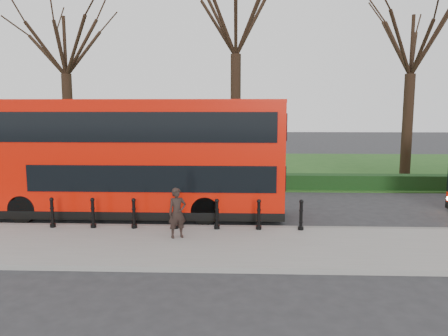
{
  "coord_description": "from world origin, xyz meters",
  "views": [
    {
      "loc": [
        2.31,
        -15.85,
        4.3
      ],
      "look_at": [
        1.68,
        0.5,
        2.0
      ],
      "focal_mm": 35.0,
      "sensor_mm": 36.0,
      "label": 1
    }
  ],
  "objects": [
    {
      "name": "ground",
      "position": [
        0.0,
        0.0,
        0.0
      ],
      "size": [
        120.0,
        120.0,
        0.0
      ],
      "primitive_type": "plane",
      "color": "#28282B",
      "rests_on": "ground"
    },
    {
      "name": "pavement",
      "position": [
        0.0,
        -3.0,
        0.07
      ],
      "size": [
        60.0,
        4.0,
        0.15
      ],
      "primitive_type": "cube",
      "color": "gray",
      "rests_on": "ground"
    },
    {
      "name": "kerb",
      "position": [
        0.0,
        -1.0,
        0.07
      ],
      "size": [
        60.0,
        0.25,
        0.16
      ],
      "primitive_type": "cube",
      "color": "slate",
      "rests_on": "ground"
    },
    {
      "name": "grass_verge",
      "position": [
        0.0,
        15.0,
        0.03
      ],
      "size": [
        60.0,
        18.0,
        0.06
      ],
      "primitive_type": "cube",
      "color": "#204A18",
      "rests_on": "ground"
    },
    {
      "name": "hedge",
      "position": [
        0.0,
        6.8,
        0.4
      ],
      "size": [
        60.0,
        0.9,
        0.8
      ],
      "primitive_type": "cube",
      "color": "black",
      "rests_on": "ground"
    },
    {
      "name": "yellow_line_outer",
      "position": [
        0.0,
        -0.7,
        0.01
      ],
      "size": [
        60.0,
        0.1,
        0.01
      ],
      "primitive_type": "cube",
      "color": "yellow",
      "rests_on": "ground"
    },
    {
      "name": "yellow_line_inner",
      "position": [
        0.0,
        -0.5,
        0.01
      ],
      "size": [
        60.0,
        0.1,
        0.01
      ],
      "primitive_type": "cube",
      "color": "yellow",
      "rests_on": "ground"
    },
    {
      "name": "tree_left",
      "position": [
        -8.0,
        10.0,
        8.22
      ],
      "size": [
        7.24,
        7.24,
        11.32
      ],
      "color": "black",
      "rests_on": "ground"
    },
    {
      "name": "tree_mid",
      "position": [
        2.0,
        10.0,
        9.69
      ],
      "size": [
        8.52,
        8.52,
        13.31
      ],
      "color": "black",
      "rests_on": "ground"
    },
    {
      "name": "tree_right",
      "position": [
        12.0,
        10.0,
        8.16
      ],
      "size": [
        7.18,
        7.18,
        11.23
      ],
      "color": "black",
      "rests_on": "ground"
    },
    {
      "name": "bollard_row",
      "position": [
        0.08,
        -1.35,
        0.65
      ],
      "size": [
        8.72,
        0.15,
        1.0
      ],
      "color": "black",
      "rests_on": "pavement"
    },
    {
      "name": "bus_lead",
      "position": [
        -1.79,
        0.91,
        2.3
      ],
      "size": [
        11.46,
        2.63,
        4.56
      ],
      "color": "red",
      "rests_on": "ground"
    },
    {
      "name": "pedestrian",
      "position": [
        0.3,
        -2.38,
        0.95
      ],
      "size": [
        0.69,
        0.59,
        1.61
      ],
      "primitive_type": "imported",
      "rotation": [
        0.0,
        0.0,
        0.42
      ],
      "color": "black",
      "rests_on": "pavement"
    }
  ]
}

